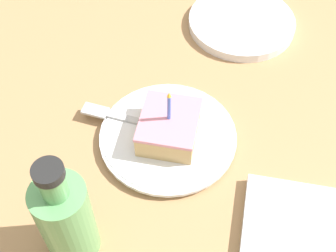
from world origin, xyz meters
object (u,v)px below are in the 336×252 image
Objects in this scene: fork at (127,119)px; side_plate at (242,22)px; plate at (168,137)px; cake_slice at (169,127)px; bottle at (66,218)px.

side_plate is (0.17, 0.30, -0.01)m from fork.
plate is 0.08m from fork.
cake_slice reaches higher than fork.
bottle is 0.56m from side_plate.
side_plate is at bearing 70.16° from bottle.
plate is 1.13× the size of bottle.
fork is 0.24m from bottle.
bottle reaches higher than plate.
bottle is (-0.10, -0.21, 0.04)m from cake_slice.
plate is 0.03m from cake_slice.
cake_slice is 0.08m from fork.
bottle is at bearing -95.43° from fork.
plate is at bearing -106.37° from side_plate.
plate is 0.24m from bottle.
cake_slice is at bearing -34.11° from plate.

